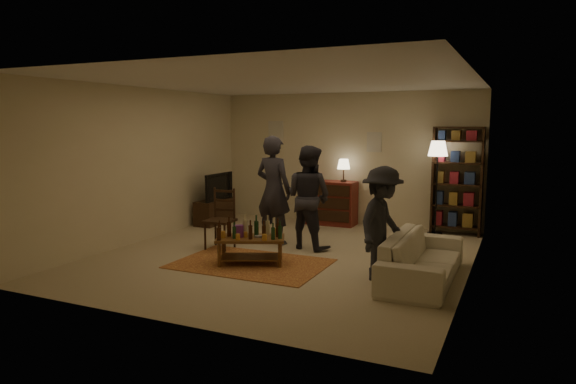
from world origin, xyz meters
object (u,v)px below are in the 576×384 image
Objects in this scene: person_left at (274,190)px; person_right at (308,197)px; dining_chair at (221,216)px; coffee_table at (250,239)px; person_by_sofa at (382,224)px; bookshelf at (457,180)px; tv_stand at (215,205)px; floor_lamp at (438,155)px; dresser at (332,202)px; sofa at (422,258)px.

person_left reaches higher than person_right.
coffee_table is at bearing -40.62° from dining_chair.
person_right is 2.00m from person_by_sofa.
person_left is at bearing -143.21° from bookshelf.
tv_stand is 2.88m from person_right.
dining_chair is 4.42m from bookshelf.
floor_lamp is 3.15m from person_left.
dresser is 3.83m from person_by_sofa.
dining_chair is 0.67× the size of person_by_sofa.
bookshelf reaches higher than person_right.
person_right reaches higher than dresser.
bookshelf is at bearing 1.57° from dresser.
floor_lamp is at bearing -152.43° from bookshelf.
person_by_sofa reaches higher than sofa.
sofa is at bearing 167.26° from person_right.
tv_stand is 0.60× the size of floor_lamp.
tv_stand is at bearing 131.77° from coffee_table.
dining_chair is 1.48m from person_right.
dresser is at bearing -67.04° from person_right.
dining_chair is at bearing 82.92° from sofa.
dresser is 0.73× the size of person_left.
person_by_sofa is (-0.55, -3.39, -0.27)m from bookshelf.
floor_lamp is at bearing 6.47° from person_by_sofa.
tv_stand is at bearing 69.98° from person_by_sofa.
person_right is at bearing 20.73° from dining_chair.
sofa is 2.37m from person_right.
person_left is 1.09× the size of person_right.
tv_stand is 4.84m from bookshelf.
dining_chair is 0.97× the size of tv_stand.
person_right is at bearing 72.85° from coffee_table.
dining_chair is 0.58× the size of floor_lamp.
dresser is at bearing 39.81° from person_by_sofa.
person_left is at bearing 69.82° from person_by_sofa.
person_left reaches higher than dining_chair.
bookshelf is (2.44, 0.07, 0.56)m from dresser.
person_by_sofa is at bearing 1.23° from coffee_table.
dining_chair is at bearing 87.80° from person_by_sofa.
dining_chair is 3.40m from sofa.
person_by_sofa reaches higher than coffee_table.
tv_stand is at bearing -20.69° from person_left.
person_right is (0.68, -0.07, -0.08)m from person_left.
sofa is (3.37, -0.42, -0.23)m from dining_chair.
tv_stand is (-1.28, 1.78, -0.15)m from dining_chair.
sofa is (4.64, -2.20, -0.08)m from tv_stand.
bookshelf is 0.97× the size of sofa.
floor_lamp reaches higher than person_right.
sofa is at bearing 167.41° from person_left.
tv_stand reaches higher than coffee_table.
person_left reaches higher than sofa.
person_by_sofa is (1.56, -1.24, -0.10)m from person_right.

